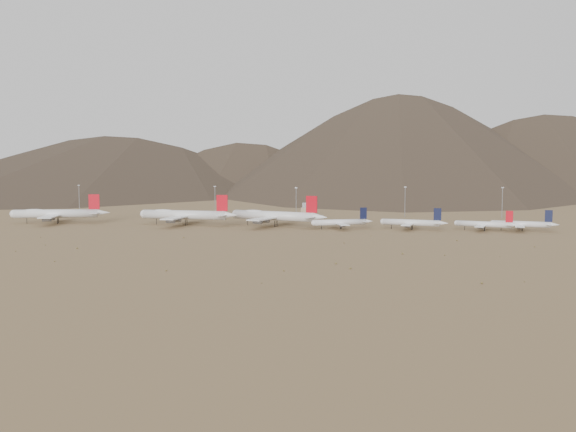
# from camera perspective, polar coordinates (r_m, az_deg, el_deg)

# --- Properties ---
(ground) EXTENTS (3000.00, 3000.00, 0.00)m
(ground) POSITION_cam_1_polar(r_m,az_deg,el_deg) (428.00, -4.35, -1.43)
(ground) COLOR #98754E
(ground) RESTS_ON ground
(mountain_ridge) EXTENTS (4400.00, 1000.00, 300.00)m
(mountain_ridge) POSITION_cam_1_polar(r_m,az_deg,el_deg) (1321.82, 4.56, 9.39)
(mountain_ridge) COLOR #46392A
(mountain_ridge) RESTS_ON ground
(widebody_west) EXTENTS (72.18, 56.94, 21.90)m
(widebody_west) POSITION_cam_1_polar(r_m,az_deg,el_deg) (514.55, -19.89, 0.21)
(widebody_west) COLOR silver
(widebody_west) RESTS_ON ground
(widebody_centre) EXTENTS (76.27, 58.83, 22.65)m
(widebody_centre) POSITION_cam_1_polar(r_m,az_deg,el_deg) (476.38, -9.16, 0.12)
(widebody_centre) COLOR silver
(widebody_centre) RESTS_ON ground
(widebody_east) EXTENTS (74.20, 58.98, 22.83)m
(widebody_east) POSITION_cam_1_polar(r_m,az_deg,el_deg) (461.08, -1.19, 0.03)
(widebody_east) COLOR silver
(widebody_east) RESTS_ON ground
(narrowbody_a) EXTENTS (42.61, 31.92, 14.78)m
(narrowbody_a) POSITION_cam_1_polar(r_m,az_deg,el_deg) (445.75, 4.76, -0.56)
(narrowbody_a) COLOR silver
(narrowbody_a) RESTS_ON ground
(narrowbody_b) EXTENTS (46.04, 33.80, 15.40)m
(narrowbody_b) POSITION_cam_1_polar(r_m,az_deg,el_deg) (447.89, 11.02, -0.58)
(narrowbody_b) COLOR silver
(narrowbody_b) RESTS_ON ground
(narrowbody_c) EXTENTS (41.68, 30.92, 14.16)m
(narrowbody_c) POSITION_cam_1_polar(r_m,az_deg,el_deg) (452.28, 17.13, -0.71)
(narrowbody_c) COLOR silver
(narrowbody_c) RESTS_ON ground
(narrowbody_d) EXTENTS (43.82, 32.12, 14.63)m
(narrowbody_d) POSITION_cam_1_polar(r_m,az_deg,el_deg) (459.92, 20.17, -0.68)
(narrowbody_d) COLOR silver
(narrowbody_d) RESTS_ON ground
(control_tower) EXTENTS (8.00, 8.00, 12.00)m
(control_tower) POSITION_cam_1_polar(r_m,az_deg,el_deg) (540.07, 1.63, 0.48)
(control_tower) COLOR tan
(control_tower) RESTS_ON ground
(mast_far_west) EXTENTS (2.00, 0.60, 25.70)m
(mast_far_west) POSITION_cam_1_polar(r_m,az_deg,el_deg) (605.18, -18.07, 1.56)
(mast_far_west) COLOR gray
(mast_far_west) RESTS_ON ground
(mast_west) EXTENTS (2.00, 0.60, 25.70)m
(mast_west) POSITION_cam_1_polar(r_m,az_deg,el_deg) (555.87, -6.51, 1.49)
(mast_west) COLOR gray
(mast_west) RESTS_ON ground
(mast_centre) EXTENTS (2.00, 0.60, 25.70)m
(mast_centre) POSITION_cam_1_polar(r_m,az_deg,el_deg) (523.41, 0.73, 1.31)
(mast_centre) COLOR gray
(mast_centre) RESTS_ON ground
(mast_east) EXTENTS (2.00, 0.60, 25.70)m
(mast_east) POSITION_cam_1_polar(r_m,az_deg,el_deg) (546.88, 10.36, 1.39)
(mast_east) COLOR gray
(mast_east) RESTS_ON ground
(mast_far_east) EXTENTS (2.00, 0.60, 25.70)m
(mast_far_east) POSITION_cam_1_polar(r_m,az_deg,el_deg) (556.12, 18.51, 1.27)
(mast_far_east) COLOR gray
(mast_far_east) RESTS_ON ground
(desert_scrub) EXTENTS (441.16, 166.69, 0.90)m
(desert_scrub) POSITION_cam_1_polar(r_m,az_deg,el_deg) (324.66, -9.07, -3.46)
(desert_scrub) COLOR brown
(desert_scrub) RESTS_ON ground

